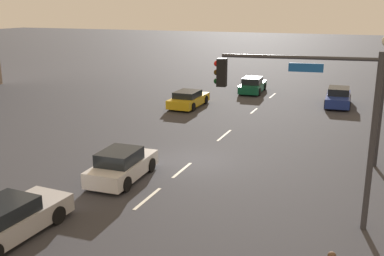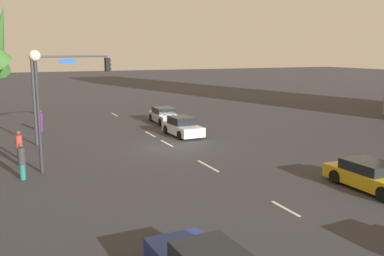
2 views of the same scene
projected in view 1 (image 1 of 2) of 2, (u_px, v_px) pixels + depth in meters
ground_plane at (193, 161)px, 21.98m from camera, size 220.00×220.00×0.00m
lane_stripe_0 at (273, 96)px, 38.06m from camera, size 2.30×0.14×0.01m
lane_stripe_1 at (254, 111)px, 32.49m from camera, size 1.81×0.14×0.01m
lane_stripe_2 at (224, 135)px, 26.34m from camera, size 2.48×0.14×0.01m
lane_stripe_3 at (182, 170)px, 20.75m from camera, size 2.11×0.14×0.01m
lane_stripe_4 at (148, 198)px, 17.69m from camera, size 2.22×0.14×0.01m
car_0 at (253, 85)px, 39.31m from camera, size 4.36×2.03×1.36m
car_1 at (188, 99)px, 33.75m from camera, size 4.40×1.96×1.23m
car_2 at (338, 97)px, 34.20m from camera, size 4.66×2.02×1.34m
car_3 at (7, 221)px, 14.56m from camera, size 4.55×2.00×1.29m
car_4 at (122, 166)px, 19.53m from camera, size 3.98×1.93×1.37m
traffic_signal at (316, 108)px, 14.70m from camera, size 0.92×5.34×5.99m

